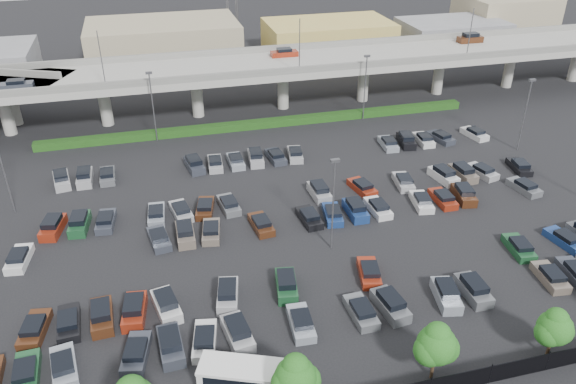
# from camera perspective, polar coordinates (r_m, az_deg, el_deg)

# --- Properties ---
(ground) EXTENTS (280.00, 280.00, 0.00)m
(ground) POSITION_cam_1_polar(r_m,az_deg,el_deg) (65.27, 2.16, -1.73)
(ground) COLOR black
(overpass) EXTENTS (150.00, 13.00, 15.80)m
(overpass) POSITION_cam_1_polar(r_m,az_deg,el_deg) (90.88, -3.76, 12.33)
(overpass) COLOR #9A9A92
(overpass) RESTS_ON ground
(hedge) EXTENTS (66.00, 1.60, 1.10)m
(hedge) POSITION_cam_1_polar(r_m,az_deg,el_deg) (86.65, -2.58, 6.95)
(hedge) COLOR #153810
(hedge) RESTS_ON ground
(tree_row) EXTENTS (65.07, 3.66, 5.94)m
(tree_row) POSITION_cam_1_polar(r_m,az_deg,el_deg) (44.02, 13.43, -15.21)
(tree_row) COLOR #332316
(tree_row) RESTS_ON ground
(shuttle_bus) EXTENTS (7.53, 4.97, 2.29)m
(shuttle_bus) POSITION_cam_1_polar(r_m,az_deg,el_deg) (44.27, -4.23, -18.17)
(shuttle_bus) COLOR white
(shuttle_bus) RESTS_ON ground
(parked_cars) EXTENTS (63.04, 36.69, 1.67)m
(parked_cars) POSITION_cam_1_polar(r_m,az_deg,el_deg) (61.32, 2.40, -3.33)
(parked_cars) COLOR #452412
(parked_cars) RESTS_ON ground
(light_poles) EXTENTS (66.90, 48.38, 10.30)m
(light_poles) POSITION_cam_1_polar(r_m,az_deg,el_deg) (63.03, -1.85, 3.53)
(light_poles) COLOR #525257
(light_poles) RESTS_ON ground
(distant_buildings) EXTENTS (138.00, 24.00, 9.00)m
(distant_buildings) POSITION_cam_1_polar(r_m,az_deg,el_deg) (122.39, -0.60, 15.39)
(distant_buildings) COLOR gray
(distant_buildings) RESTS_ON ground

